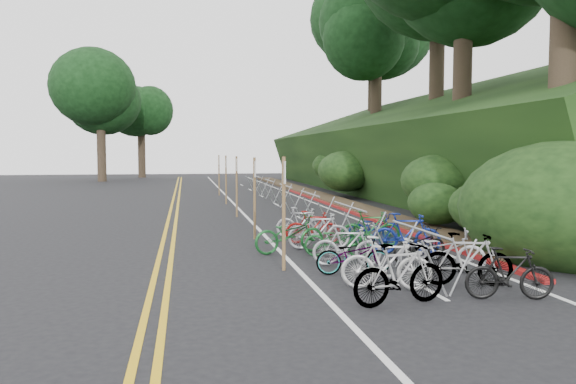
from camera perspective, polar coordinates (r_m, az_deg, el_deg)
name	(u,v)px	position (r m, az deg, el deg)	size (l,w,h in m)	color
ground	(256,274)	(12.32, -3.31, -8.37)	(120.00, 120.00, 0.00)	black
road_markings	(240,219)	(22.30, -4.92, -2.80)	(7.47, 80.00, 0.01)	gold
red_curb	(349,211)	(25.13, 6.23, -1.93)	(0.25, 28.00, 0.10)	maroon
embankment	(434,154)	(34.18, 14.59, 3.75)	(14.30, 48.14, 9.11)	black
tree_cluster	(367,6)	(36.92, 8.03, 18.16)	(32.65, 54.21, 18.75)	#2D2319
bike_rack_front	(419,242)	(11.87, 13.17, -5.02)	(1.10, 2.87, 1.09)	gray
bike_racks_rest	(286,192)	(25.41, -0.25, -0.02)	(1.14, 23.00, 1.17)	gray
signpost_near	(284,206)	(12.51, -0.43, -1.40)	(0.08, 0.40, 2.55)	brown
signposts_rest	(231,179)	(26.06, -5.84, 1.32)	(0.08, 18.40, 2.50)	brown
bike_front	(289,234)	(14.76, 0.15, -4.31)	(1.93, 0.67, 1.01)	#144C1E
bike_valet	(380,243)	(13.61, 9.34, -5.13)	(3.04, 9.69, 1.09)	slate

